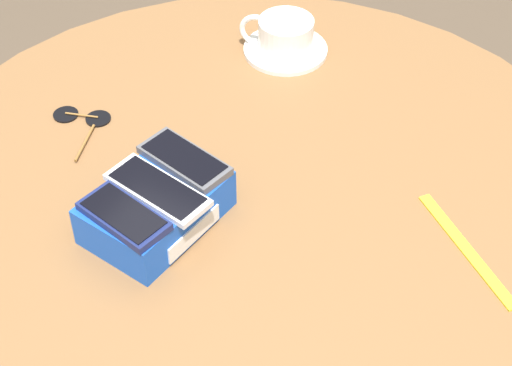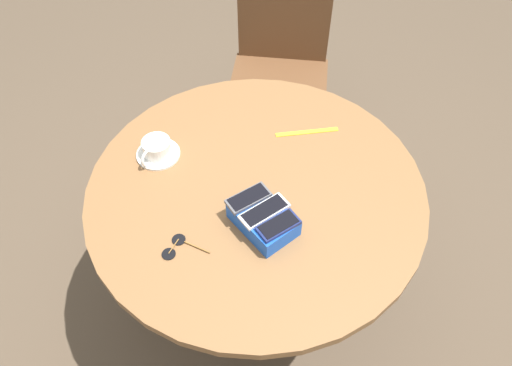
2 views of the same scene
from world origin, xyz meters
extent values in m
cylinder|color=#2D2D2D|center=(0.00, 0.00, 0.36)|extent=(0.07, 0.07, 0.68)
cylinder|color=brown|center=(0.00, 0.00, 0.72)|extent=(1.03, 1.03, 0.03)
cube|color=blue|center=(-0.11, 0.09, 0.76)|extent=(0.20, 0.15, 0.06)
cube|color=white|center=(-0.12, 0.02, 0.75)|extent=(0.10, 0.02, 0.03)
cube|color=navy|center=(-0.17, 0.09, 0.80)|extent=(0.08, 0.13, 0.01)
cube|color=black|center=(-0.17, 0.09, 0.81)|extent=(0.07, 0.11, 0.00)
cube|color=silver|center=(-0.11, 0.08, 0.80)|extent=(0.08, 0.15, 0.01)
cube|color=black|center=(-0.11, 0.08, 0.80)|extent=(0.07, 0.13, 0.00)
cube|color=#515156|center=(-0.05, 0.08, 0.80)|extent=(0.08, 0.14, 0.01)
cube|color=black|center=(-0.05, 0.08, 0.81)|extent=(0.07, 0.12, 0.00)
cylinder|color=white|center=(0.32, 0.12, 0.74)|extent=(0.14, 0.14, 0.01)
cylinder|color=white|center=(0.32, 0.12, 0.77)|extent=(0.09, 0.09, 0.05)
cylinder|color=brown|center=(0.32, 0.12, 0.79)|extent=(0.08, 0.08, 0.00)
torus|color=white|center=(0.30, 0.17, 0.77)|extent=(0.02, 0.06, 0.06)
cube|color=yellow|center=(0.04, -0.29, 0.74)|extent=(0.14, 0.18, 0.00)
cylinder|color=black|center=(0.01, 0.33, 0.74)|extent=(0.04, 0.04, 0.00)
cylinder|color=black|center=(0.02, 0.29, 0.74)|extent=(0.04, 0.04, 0.00)
cylinder|color=olive|center=(0.02, 0.31, 0.74)|extent=(0.02, 0.05, 0.00)
cylinder|color=olive|center=(-0.03, 0.27, 0.74)|extent=(0.08, 0.03, 0.00)
camera|label=1|loc=(-0.73, -0.41, 1.56)|focal=60.00mm
camera|label=2|loc=(-0.66, 0.69, 1.90)|focal=35.00mm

